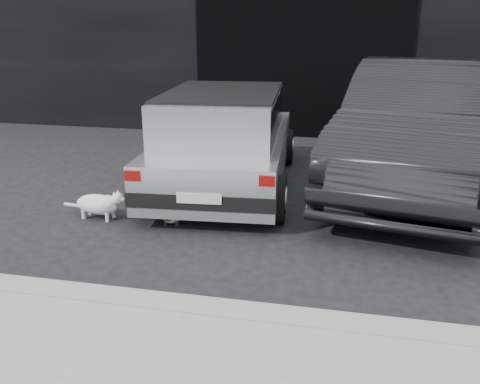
% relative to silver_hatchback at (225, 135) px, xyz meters
% --- Properties ---
extents(ground, '(80.00, 80.00, 0.00)m').
position_rel_silver_hatchback_xyz_m(ground, '(-0.35, -0.59, -0.72)').
color(ground, black).
rests_on(ground, ground).
extents(building_facade, '(34.00, 4.00, 5.00)m').
position_rel_silver_hatchback_xyz_m(building_facade, '(0.65, 5.41, 1.78)').
color(building_facade, black).
rests_on(building_facade, ground).
extents(garage_opening, '(4.00, 0.10, 2.60)m').
position_rel_silver_hatchback_xyz_m(garage_opening, '(0.65, 3.40, 0.58)').
color(garage_opening, black).
rests_on(garage_opening, ground).
extents(curb, '(18.00, 0.25, 0.12)m').
position_rel_silver_hatchback_xyz_m(curb, '(0.65, -3.19, -0.66)').
color(curb, gray).
rests_on(curb, ground).
extents(silver_hatchback, '(1.99, 3.68, 1.31)m').
position_rel_silver_hatchback_xyz_m(silver_hatchback, '(0.00, 0.00, 0.00)').
color(silver_hatchback, silver).
rests_on(silver_hatchback, ground).
extents(second_car, '(2.69, 5.28, 1.66)m').
position_rel_silver_hatchback_xyz_m(second_car, '(2.55, 0.64, 0.11)').
color(second_car, black).
rests_on(second_car, ground).
extents(cat_siamese, '(0.28, 0.74, 0.25)m').
position_rel_silver_hatchback_xyz_m(cat_siamese, '(-0.26, -1.38, -0.60)').
color(cat_siamese, beige).
rests_on(cat_siamese, ground).
extents(cat_white, '(0.79, 0.32, 0.37)m').
position_rel_silver_hatchback_xyz_m(cat_white, '(-1.12, -1.44, -0.54)').
color(cat_white, silver).
rests_on(cat_white, ground).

